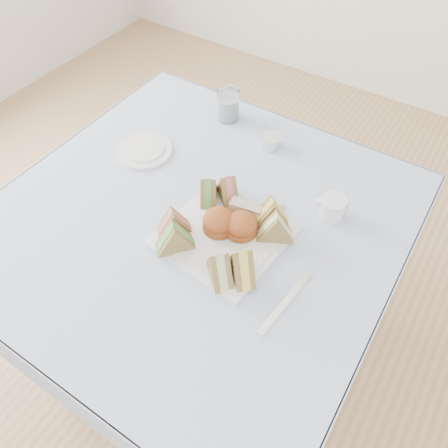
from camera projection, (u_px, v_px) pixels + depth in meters
The scene contains 21 objects.
floor at pixel (205, 341), 1.71m from camera, with size 4.00×4.00×0.00m, color #9E7751.
table at pixel (201, 291), 1.43m from camera, with size 0.90×0.90×0.74m, color brown.
tablecloth at pixel (196, 217), 1.14m from camera, with size 1.02×1.02×0.01m, color #A4ACCA.
serving_plate at pixel (224, 235), 1.09m from camera, with size 0.28×0.28×0.01m, color silver.
sandwich_fl_a at pixel (173, 221), 1.06m from camera, with size 0.09×0.04×0.08m, color olive, non-canonical shape.
sandwich_fl_b at pixel (174, 236), 1.03m from camera, with size 0.10×0.04×0.09m, color olive, non-canonical shape.
sandwich_fr_a at pixel (242, 263), 0.98m from camera, with size 0.10×0.05×0.09m, color olive, non-canonical shape.
sandwich_fr_b at pixel (220, 265), 0.98m from camera, with size 0.09×0.04×0.08m, color olive, non-canonical shape.
sandwich_bl_a at pixel (208, 190), 1.13m from camera, with size 0.09×0.04×0.08m, color olive, non-canonical shape.
sandwich_bl_b at pixel (228, 187), 1.14m from camera, with size 0.09×0.04×0.08m, color olive, non-canonical shape.
sandwich_br_a at pixel (275, 226), 1.05m from camera, with size 0.09×0.04×0.08m, color olive, non-canonical shape.
sandwich_br_b at pixel (271, 211), 1.08m from camera, with size 0.09×0.04×0.08m, color olive, non-canonical shape.
scone_left at pixel (219, 222), 1.08m from camera, with size 0.08×0.08×0.06m, color brown.
scone_right at pixel (241, 225), 1.07m from camera, with size 0.08×0.08×0.05m, color brown.
pastry_slice at pixel (246, 209), 1.11m from camera, with size 0.08×0.03×0.04m, color beige.
side_plate at pixel (144, 151), 1.30m from camera, with size 0.17×0.17×0.01m, color silver.
water_glass at pixel (228, 105), 1.38m from camera, with size 0.07×0.07×0.10m, color white.
tea_strainer at pixel (272, 143), 1.31m from camera, with size 0.06×0.06×0.03m, color silver.
knife at pixel (286, 302), 0.97m from camera, with size 0.02×0.20×0.00m, color silver.
fork at pixel (262, 236), 1.10m from camera, with size 0.01×0.18×0.00m, color silver.
creamer_jug at pixel (332, 207), 1.12m from camera, with size 0.07×0.07×0.06m, color silver.
Camera 1 is at (0.47, -0.59, 1.60)m, focal length 35.00 mm.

